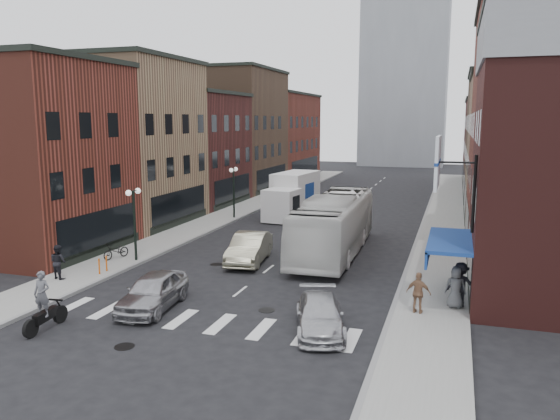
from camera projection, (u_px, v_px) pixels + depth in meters
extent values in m
plane|color=black|center=(232.00, 298.00, 24.17)|extent=(160.00, 160.00, 0.00)
cube|color=gray|center=(240.00, 210.00, 47.39)|extent=(3.00, 74.00, 0.15)
cube|color=gray|center=(444.00, 221.00, 42.22)|extent=(3.00, 74.00, 0.15)
cube|color=gray|center=(256.00, 212.00, 46.94)|extent=(0.20, 74.00, 0.16)
cube|color=gray|center=(424.00, 221.00, 42.69)|extent=(0.20, 74.00, 0.16)
cube|color=silver|center=(202.00, 322.00, 21.35)|extent=(12.00, 2.20, 0.01)
cube|color=maroon|center=(25.00, 159.00, 32.05)|extent=(10.00, 9.00, 11.00)
cube|color=black|center=(100.00, 230.00, 31.17)|extent=(0.08, 7.20, 2.20)
cube|color=black|center=(17.00, 60.00, 31.12)|extent=(10.30, 9.20, 0.30)
cube|color=#977353|center=(119.00, 144.00, 40.88)|extent=(10.00, 10.00, 12.00)
cube|color=black|center=(180.00, 205.00, 40.09)|extent=(0.08, 8.00, 2.20)
cube|color=black|center=(115.00, 60.00, 39.88)|extent=(10.30, 10.20, 0.30)
cube|color=#411917|center=(183.00, 150.00, 50.43)|extent=(10.00, 10.00, 10.00)
cube|color=black|center=(233.00, 189.00, 49.47)|extent=(0.08, 8.00, 2.20)
cube|color=black|center=(181.00, 94.00, 49.59)|extent=(10.30, 10.20, 0.30)
cube|color=brown|center=(229.00, 132.00, 60.51)|extent=(10.00, 12.00, 13.00)
cube|color=black|center=(272.00, 177.00, 59.80)|extent=(0.08, 9.60, 2.20)
cube|color=black|center=(228.00, 70.00, 59.42)|extent=(10.30, 12.20, 0.30)
cube|color=maroon|center=(270.00, 137.00, 73.81)|extent=(10.00, 16.00, 11.00)
cube|color=black|center=(305.00, 167.00, 72.94)|extent=(0.08, 12.80, 2.20)
cube|color=black|center=(270.00, 94.00, 72.89)|extent=(10.30, 16.20, 0.30)
cube|color=black|center=(470.00, 256.00, 25.08)|extent=(0.08, 7.20, 2.20)
cube|color=black|center=(467.00, 221.00, 34.00)|extent=(0.08, 8.00, 2.20)
cube|color=#977353|center=(538.00, 151.00, 41.23)|extent=(10.00, 10.00, 11.00)
cube|color=black|center=(465.00, 199.00, 43.38)|extent=(0.08, 8.00, 2.20)
cube|color=black|center=(544.00, 74.00, 40.31)|extent=(10.30, 10.20, 0.30)
cube|color=brown|center=(522.00, 139.00, 51.47)|extent=(10.00, 12.00, 12.00)
cube|color=black|center=(464.00, 183.00, 53.71)|extent=(0.08, 9.60, 2.20)
cube|color=black|center=(527.00, 72.00, 50.47)|extent=(10.30, 12.20, 0.30)
cube|color=#411917|center=(509.00, 144.00, 64.78)|extent=(10.00, 16.00, 10.00)
cube|color=black|center=(463.00, 171.00, 66.85)|extent=(0.08, 12.80, 2.20)
cube|color=black|center=(512.00, 99.00, 63.93)|extent=(10.30, 16.20, 0.30)
cube|color=navy|center=(450.00, 241.00, 23.31)|extent=(1.80, 5.00, 0.15)
cube|color=navy|center=(429.00, 247.00, 23.62)|extent=(0.10, 5.00, 0.70)
cylinder|color=black|center=(474.00, 194.00, 20.81)|extent=(0.12, 0.12, 3.00)
cylinder|color=black|center=(457.00, 162.00, 20.83)|extent=(1.40, 0.08, 0.08)
cube|color=silver|center=(438.00, 162.00, 21.04)|extent=(0.12, 3.00, 2.00)
cube|color=#9399A0|center=(408.00, 18.00, 93.28)|extent=(14.00, 14.00, 50.00)
cylinder|color=black|center=(135.00, 227.00, 29.84)|extent=(0.14, 0.14, 4.00)
cylinder|color=black|center=(133.00, 191.00, 29.52)|extent=(0.06, 0.90, 0.06)
sphere|color=white|center=(129.00, 193.00, 29.10)|extent=(0.32, 0.32, 0.32)
sphere|color=white|center=(138.00, 191.00, 29.95)|extent=(0.32, 0.32, 0.32)
cylinder|color=black|center=(234.00, 194.00, 42.98)|extent=(0.14, 0.14, 4.00)
cylinder|color=black|center=(233.00, 169.00, 42.65)|extent=(0.06, 0.90, 0.06)
sphere|color=white|center=(231.00, 170.00, 42.24)|extent=(0.32, 0.32, 0.32)
sphere|color=white|center=(236.00, 169.00, 43.09)|extent=(0.32, 0.32, 0.32)
cylinder|color=#D8590C|center=(99.00, 266.00, 27.33)|extent=(0.08, 0.08, 0.80)
cylinder|color=#D8590C|center=(106.00, 263.00, 27.89)|extent=(0.08, 0.08, 0.80)
cube|color=white|center=(282.00, 205.00, 41.83)|extent=(2.64, 2.81, 2.48)
cube|color=black|center=(282.00, 202.00, 41.79)|extent=(2.55, 1.63, 1.09)
cube|color=white|center=(296.00, 190.00, 45.24)|extent=(3.00, 5.38, 2.87)
cube|color=navy|center=(296.00, 190.00, 45.24)|extent=(2.71, 2.23, 1.19)
cube|color=black|center=(295.00, 209.00, 45.32)|extent=(2.84, 6.63, 0.35)
cylinder|color=black|center=(269.00, 215.00, 42.51)|extent=(0.28, 0.89, 0.89)
cylinder|color=black|center=(297.00, 217.00, 41.81)|extent=(0.28, 0.89, 0.89)
cylinder|color=black|center=(282.00, 209.00, 45.67)|extent=(0.28, 0.89, 0.89)
cylinder|color=black|center=(308.00, 210.00, 44.98)|extent=(0.28, 0.89, 0.89)
cylinder|color=black|center=(289.00, 205.00, 47.53)|extent=(0.28, 0.89, 0.89)
cylinder|color=black|center=(314.00, 206.00, 46.84)|extent=(0.28, 0.89, 0.89)
cylinder|color=black|center=(60.00, 314.00, 21.20)|extent=(0.15, 0.69, 0.69)
cylinder|color=black|center=(31.00, 329.00, 19.73)|extent=(0.15, 0.69, 0.69)
cube|color=black|center=(46.00, 315.00, 20.42)|extent=(0.41, 1.28, 0.37)
cube|color=black|center=(55.00, 300.00, 20.89)|extent=(0.58, 0.13, 0.06)
imported|color=#57585F|center=(42.00, 294.00, 20.18)|extent=(0.67, 0.49, 1.72)
imported|color=silver|center=(334.00, 225.00, 31.97)|extent=(3.23, 12.53, 3.47)
imported|color=#A6A5AA|center=(153.00, 291.00, 22.70)|extent=(2.24, 4.59, 1.51)
imported|color=#B8B495|center=(249.00, 248.00, 30.11)|extent=(2.34, 5.07, 1.61)
imported|color=#B5B6BA|center=(320.00, 315.00, 20.32)|extent=(2.89, 4.59, 1.24)
imported|color=black|center=(116.00, 251.00, 30.41)|extent=(1.06, 1.76, 0.87)
imported|color=black|center=(58.00, 262.00, 26.50)|extent=(0.90, 0.64, 1.68)
imported|color=black|center=(460.00, 284.00, 22.53)|extent=(1.33, 0.93, 1.87)
imported|color=#875F44|center=(419.00, 293.00, 21.76)|extent=(1.05, 0.65, 1.67)
imported|color=#515458|center=(456.00, 287.00, 22.35)|extent=(0.89, 0.62, 1.74)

